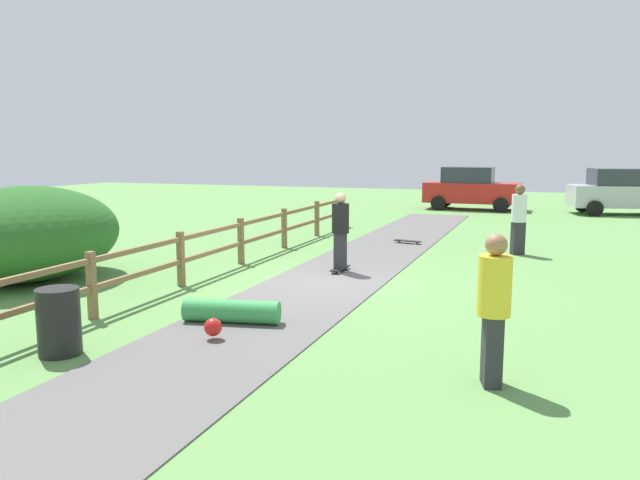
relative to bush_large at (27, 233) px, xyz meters
The scene contains 12 objects.
ground_plane 6.28m from the bush_large, 17.95° to the left, with size 60.00×60.00×0.00m, color #60934C.
asphalt_path 6.28m from the bush_large, 17.95° to the left, with size 2.40×28.00×0.02m, color #605E5B.
wooden_fence 3.83m from the bush_large, 30.09° to the left, with size 0.12×18.12×1.10m.
bush_large is the anchor object (origin of this frame).
trash_bin 5.43m from the bush_large, 40.68° to the right, with size 0.56×0.56×0.90m, color black.
skater_riding 6.59m from the bush_large, 27.52° to the left, with size 0.39×0.81×1.75m.
skater_fallen 5.81m from the bush_large, 15.11° to the right, with size 1.56×1.32×0.36m.
skateboard_loose 9.98m from the bush_large, 50.21° to the left, with size 0.82×0.35×0.08m.
bystander_white 11.67m from the bush_large, 36.11° to the left, with size 0.52×0.52×1.82m.
bystander_yellow 9.95m from the bush_large, 15.42° to the right, with size 0.47×0.47×1.78m.
parked_car_silver 22.82m from the bush_large, 55.33° to the left, with size 4.47×2.69×1.92m.
parked_car_red 19.98m from the bush_large, 70.07° to the left, with size 4.23×2.06×1.92m.
Camera 1 is at (4.22, -11.68, 2.72)m, focal length 34.66 mm.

